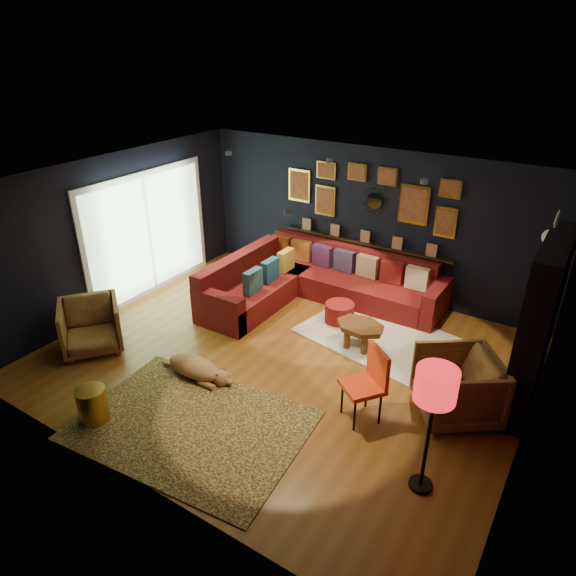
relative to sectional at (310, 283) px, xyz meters
The scene contains 20 objects.
floor 1.94m from the sectional, 71.24° to the right, with size 6.50×6.50×0.00m, color brown.
room_walls 2.29m from the sectional, 71.24° to the right, with size 6.50×6.50×6.50m.
sectional is the anchor object (origin of this frame).
ledge 1.22m from the sectional, 54.82° to the left, with size 3.20×0.12×0.04m, color black.
gallery_wall 1.84m from the sectional, 56.49° to the left, with size 3.15×0.04×1.02m.
sunburst_mirror 1.80m from the sectional, 51.91° to the left, with size 0.47×0.16×0.47m.
fireplace 3.88m from the sectional, 13.77° to the right, with size 0.31×1.60×2.20m.
deer_head 4.15m from the sectional, ahead, with size 0.50×0.28×0.45m.
sliding_door 2.97m from the sectional, 155.08° to the right, with size 0.06×2.80×2.20m.
ceiling_spots 2.53m from the sectional, 58.65° to the right, with size 3.30×2.50×0.06m.
shag_rug 1.63m from the sectional, 18.54° to the right, with size 2.21×1.61×0.03m, color silver.
leopard_rug 3.65m from the sectional, 82.83° to the right, with size 2.71×1.93×0.02m, color tan.
coffee_table 1.71m from the sectional, 33.85° to the right, with size 0.83×0.66×0.38m.
pouf 0.93m from the sectional, 27.78° to the right, with size 0.48×0.48×0.31m, color maroon.
armchair_left 3.66m from the sectional, 121.91° to the right, with size 0.83×0.77×0.85m, color #CC8C45.
armchair_right 3.50m from the sectional, 28.93° to the right, with size 0.90×0.84×0.93m, color #CC8C45.
gold_stool 4.21m from the sectional, 98.57° to the right, with size 0.36×0.36×0.45m, color gold.
orange_chair 3.18m from the sectional, 46.91° to the right, with size 0.64×0.64×0.96m.
floor_lamp 4.43m from the sectional, 44.01° to the right, with size 0.41×0.41×1.48m.
dog 2.83m from the sectional, 93.76° to the right, with size 1.17×0.58×0.37m, color #A57344, non-canonical shape.
Camera 1 is at (3.42, -5.24, 4.28)m, focal length 32.00 mm.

